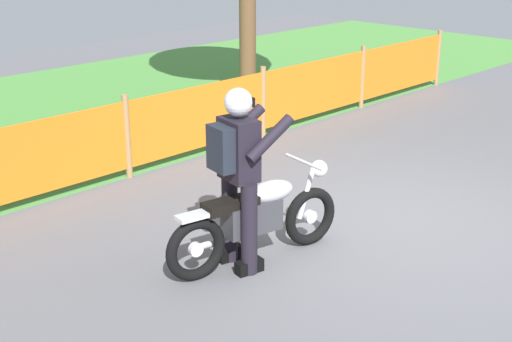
# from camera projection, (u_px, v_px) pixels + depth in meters

# --- Properties ---
(ground) EXTENTS (24.00, 24.00, 0.02)m
(ground) POSITION_uv_depth(u_px,v_px,m) (397.00, 222.00, 7.61)
(ground) COLOR #5B5B60
(grass_verge) EXTENTS (24.00, 6.59, 0.01)m
(grass_verge) POSITION_uv_depth(u_px,v_px,m) (71.00, 111.00, 11.86)
(grass_verge) COLOR #4C8C3D
(grass_verge) RESTS_ON ground
(barrier_fence) EXTENTS (12.03, 0.08, 1.05)m
(barrier_fence) POSITION_uv_depth(u_px,v_px,m) (201.00, 117.00, 9.51)
(barrier_fence) COLOR #997547
(barrier_fence) RESTS_ON ground
(motorcycle_lead) EXTENTS (1.87, 0.65, 0.89)m
(motorcycle_lead) POSITION_uv_depth(u_px,v_px,m) (257.00, 218.00, 6.60)
(motorcycle_lead) COLOR black
(motorcycle_lead) RESTS_ON ground
(rider_lead) EXTENTS (0.74, 0.62, 1.69)m
(rider_lead) POSITION_uv_depth(u_px,v_px,m) (238.00, 170.00, 6.31)
(rider_lead) COLOR black
(rider_lead) RESTS_ON ground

